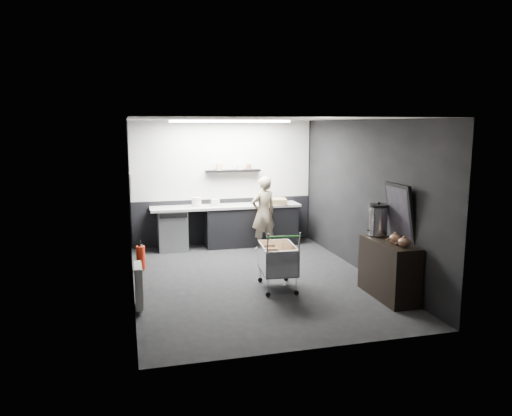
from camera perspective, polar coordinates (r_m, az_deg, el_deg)
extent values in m
plane|color=black|center=(8.59, -0.19, -8.18)|extent=(5.50, 5.50, 0.00)
plane|color=white|center=(8.18, -0.21, 10.14)|extent=(5.50, 5.50, 0.00)
plane|color=black|center=(10.94, -3.80, 2.90)|extent=(5.50, 0.00, 5.50)
plane|color=black|center=(5.71, 6.72, -3.38)|extent=(5.50, 0.00, 5.50)
plane|color=black|center=(8.03, -14.16, 0.17)|extent=(0.00, 5.50, 5.50)
plane|color=black|center=(8.99, 12.25, 1.23)|extent=(0.00, 5.50, 5.50)
cube|color=silver|center=(10.87, -3.81, 5.51)|extent=(3.95, 0.02, 1.70)
cube|color=black|center=(11.05, -3.73, -1.49)|extent=(3.95, 0.02, 1.00)
cube|color=black|center=(10.83, -2.64, 4.28)|extent=(1.20, 0.22, 0.04)
cylinder|color=silver|center=(11.20, 3.29, 7.17)|extent=(0.20, 0.03, 0.20)
cube|color=white|center=(9.29, -14.19, 2.67)|extent=(0.02, 0.30, 0.40)
cube|color=red|center=(9.28, -14.17, 3.10)|extent=(0.02, 0.22, 0.10)
cube|color=silver|center=(7.38, -13.29, -8.60)|extent=(0.10, 0.50, 0.60)
cube|color=white|center=(9.98, -2.89, 9.86)|extent=(2.40, 0.20, 0.04)
cube|color=black|center=(10.89, -0.57, -2.04)|extent=(2.00, 0.56, 0.85)
cube|color=#ADACA8|center=(10.69, -3.44, 0.17)|extent=(3.20, 0.60, 0.05)
cube|color=#9EA0A5|center=(10.61, -9.52, -2.49)|extent=(0.60, 0.58, 0.85)
cube|color=black|center=(10.25, -9.42, -0.89)|extent=(0.56, 0.02, 0.10)
imported|color=#B9AD93|center=(10.43, 0.85, -0.60)|extent=(0.64, 0.51, 1.55)
cube|color=silver|center=(8.07, 2.48, -7.15)|extent=(0.60, 0.86, 0.02)
cube|color=silver|center=(7.95, 0.74, -5.88)|extent=(0.10, 0.81, 0.43)
cube|color=silver|center=(8.09, 4.21, -5.62)|extent=(0.10, 0.81, 0.43)
cube|color=silver|center=(7.65, 3.37, -6.51)|extent=(0.53, 0.07, 0.43)
cube|color=silver|center=(8.38, 1.69, -5.06)|extent=(0.53, 0.07, 0.43)
cylinder|color=silver|center=(7.72, 1.68, -9.00)|extent=(0.02, 0.02, 0.29)
cylinder|color=silver|center=(7.85, 4.84, -8.70)|extent=(0.02, 0.02, 0.29)
cylinder|color=silver|center=(8.39, 0.26, -7.45)|extent=(0.02, 0.02, 0.29)
cylinder|color=silver|center=(8.51, 3.19, -7.22)|extent=(0.02, 0.02, 0.29)
cylinder|color=#248524|center=(7.49, 3.55, -3.29)|extent=(0.53, 0.08, 0.03)
cube|color=olive|center=(8.08, 1.51, -5.73)|extent=(0.26, 0.31, 0.36)
cube|color=olive|center=(7.96, 3.66, -6.12)|extent=(0.24, 0.29, 0.33)
cylinder|color=black|center=(7.76, 1.68, -9.87)|extent=(0.08, 0.04, 0.08)
cylinder|color=black|center=(8.43, 0.26, -8.26)|extent=(0.08, 0.04, 0.08)
cylinder|color=black|center=(7.89, 4.83, -9.56)|extent=(0.08, 0.04, 0.08)
cylinder|color=black|center=(8.55, 3.18, -8.01)|extent=(0.08, 0.04, 0.08)
cube|color=black|center=(7.90, 14.92, -6.81)|extent=(0.44, 1.17, 0.87)
cylinder|color=silver|center=(8.07, 13.77, -1.44)|extent=(0.29, 0.29, 0.45)
cylinder|color=black|center=(8.03, 13.84, 0.26)|extent=(0.29, 0.29, 0.04)
sphere|color=black|center=(8.02, 13.85, 0.54)|extent=(0.05, 0.05, 0.05)
ellipsoid|color=brown|center=(7.65, 15.62, -3.39)|extent=(0.17, 0.17, 0.14)
ellipsoid|color=brown|center=(7.44, 16.56, -3.78)|extent=(0.17, 0.17, 0.14)
cube|color=black|center=(7.83, 16.16, -0.43)|extent=(0.20, 0.68, 0.87)
cube|color=black|center=(7.82, 16.00, -0.44)|extent=(0.14, 0.58, 0.75)
cylinder|color=red|center=(9.30, -13.03, -5.53)|extent=(0.16, 0.16, 0.42)
cone|color=black|center=(9.24, -13.09, -4.12)|extent=(0.10, 0.10, 0.06)
cylinder|color=black|center=(9.23, -13.10, -3.86)|extent=(0.03, 0.03, 0.06)
cube|color=tan|center=(10.87, 1.92, 0.78)|extent=(0.64, 0.53, 0.11)
cylinder|color=silver|center=(10.56, -6.80, 0.69)|extent=(0.20, 0.20, 0.20)
cube|color=silver|center=(10.58, -4.67, 0.60)|extent=(0.17, 0.13, 0.15)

